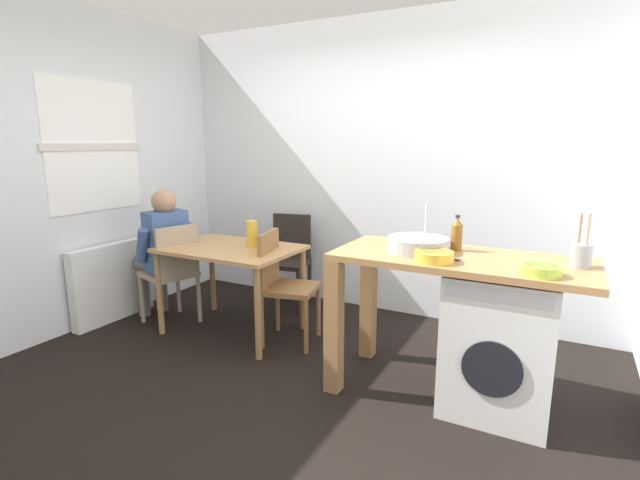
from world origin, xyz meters
TOP-DOWN VIEW (x-y plane):
  - ground_plane at (0.00, 0.00)m, footprint 5.46×5.46m
  - wall_back at (0.00, 1.75)m, footprint 4.60×0.10m
  - wall_window_side at (-2.15, 0.00)m, footprint 0.12×3.80m
  - radiator at (-2.02, 0.30)m, footprint 0.10×0.80m
  - dining_table at (-0.89, 0.59)m, footprint 1.10×0.76m
  - chair_person_seat at (-1.44, 0.47)m, footprint 0.49×0.49m
  - chair_opposite at (-0.41, 0.62)m, footprint 0.48×0.48m
  - chair_spare_by_wall at (-0.80, 1.36)m, footprint 0.48×0.48m
  - seated_person at (-1.59, 0.51)m, footprint 0.55×0.54m
  - kitchen_counter at (0.79, 0.41)m, footprint 1.50×0.68m
  - washing_machine at (1.27, 0.41)m, footprint 0.60×0.61m
  - sink_basin at (0.74, 0.41)m, footprint 0.38×0.38m
  - tap at (0.74, 0.59)m, footprint 0.02×0.02m
  - bottle_tall_green at (0.95, 0.55)m, footprint 0.07×0.07m
  - mixing_bowl at (0.90, 0.21)m, footprint 0.22×0.22m
  - utensil_crock at (1.64, 0.46)m, footprint 0.11×0.11m
  - colander at (1.46, 0.19)m, footprint 0.20×0.20m
  - vase at (-0.74, 0.69)m, footprint 0.09×0.09m
  - scissors at (0.96, 0.31)m, footprint 0.15×0.06m

SIDE VIEW (x-z plane):
  - ground_plane at x=0.00m, z-range 0.00..0.00m
  - radiator at x=-2.02m, z-range 0.00..0.70m
  - washing_machine at x=1.27m, z-range 0.00..0.86m
  - chair_person_seat at x=-1.44m, z-range 0.06..0.96m
  - chair_opposite at x=-0.41m, z-range 0.06..0.96m
  - chair_spare_by_wall at x=-0.80m, z-range 0.06..0.96m
  - dining_table at x=-0.89m, z-range 0.27..1.01m
  - seated_person at x=-1.59m, z-range 0.07..1.27m
  - kitchen_counter at x=0.79m, z-range 0.30..1.22m
  - vase at x=-0.74m, z-range 0.74..0.96m
  - scissors at x=0.96m, z-range 0.92..0.93m
  - colander at x=1.46m, z-range 0.92..0.98m
  - mixing_bowl at x=0.90m, z-range 0.92..0.98m
  - sink_basin at x=0.74m, z-range 0.92..1.01m
  - utensil_crock at x=1.64m, z-range 0.84..1.14m
  - bottle_tall_green at x=0.95m, z-range 0.91..1.13m
  - tap at x=0.74m, z-range 0.92..1.20m
  - wall_back at x=0.00m, z-range 0.00..2.70m
  - wall_window_side at x=-2.15m, z-range 0.00..2.70m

